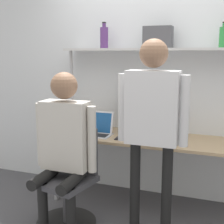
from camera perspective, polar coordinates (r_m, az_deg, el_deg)
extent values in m
plane|color=#4C4C51|center=(3.28, 5.57, -18.86)|extent=(12.00, 12.00, 0.00)
cube|color=silver|center=(3.52, 8.73, 6.24)|extent=(8.00, 0.06, 2.70)
cube|color=tan|center=(3.30, 7.25, -4.94)|extent=(2.15, 0.62, 0.03)
cylinder|color=#A5A5AA|center=(3.55, -10.27, -10.21)|extent=(0.05, 0.05, 0.72)
cylinder|color=#A5A5AA|center=(3.96, -6.62, -7.87)|extent=(0.05, 0.05, 0.72)
cube|color=silver|center=(3.33, 8.24, 11.28)|extent=(2.04, 0.29, 0.02)
cylinder|color=#B2B2B7|center=(3.75, -7.24, -1.42)|extent=(0.04, 0.04, 1.67)
cylinder|color=black|center=(3.45, 5.89, -3.84)|extent=(0.22, 0.22, 0.01)
cylinder|color=black|center=(3.44, 5.90, -3.09)|extent=(0.06, 0.06, 0.08)
cube|color=black|center=(3.40, 6.01, 0.75)|extent=(0.55, 0.01, 0.41)
cube|color=navy|center=(3.39, 5.98, 0.73)|extent=(0.53, 0.02, 0.38)
cube|color=silver|center=(3.37, -3.19, -4.19)|extent=(0.35, 0.25, 0.01)
cube|color=black|center=(3.35, -3.31, -4.17)|extent=(0.30, 0.13, 0.00)
cube|color=silver|center=(3.42, -2.62, -1.84)|extent=(0.35, 0.08, 0.24)
cube|color=#194C8C|center=(3.41, -2.66, -1.89)|extent=(0.31, 0.06, 0.21)
cube|color=black|center=(3.24, 1.39, -4.76)|extent=(0.07, 0.15, 0.01)
cube|color=black|center=(3.24, 1.39, -4.67)|extent=(0.06, 0.13, 0.00)
cylinder|color=black|center=(3.15, -8.31, -19.63)|extent=(0.56, 0.56, 0.06)
cylinder|color=#4C4C51|center=(3.05, -8.43, -16.08)|extent=(0.06, 0.06, 0.38)
cube|color=#3F3F44|center=(2.96, -8.54, -12.39)|extent=(0.54, 0.54, 0.05)
cube|color=#3F3F44|center=(3.02, -6.08, -6.77)|extent=(0.41, 0.12, 0.45)
cylinder|color=black|center=(2.99, -12.50, -16.94)|extent=(0.09, 0.09, 0.49)
cylinder|color=black|center=(2.86, -7.55, -18.09)|extent=(0.09, 0.09, 0.49)
cylinder|color=black|center=(2.89, -12.41, -11.62)|extent=(0.10, 0.38, 0.10)
cylinder|color=black|center=(2.76, -7.40, -12.56)|extent=(0.10, 0.38, 0.10)
cube|color=beige|center=(2.85, -8.49, -4.25)|extent=(0.43, 0.20, 0.62)
cylinder|color=beige|center=(2.98, -12.88, -4.02)|extent=(0.08, 0.08, 0.59)
cylinder|color=beige|center=(2.74, -3.69, -5.06)|extent=(0.08, 0.08, 0.59)
sphere|color=#8C664C|center=(2.76, -8.75, 4.80)|extent=(0.24, 0.24, 0.24)
cylinder|color=black|center=(2.86, 4.21, -13.76)|extent=(0.09, 0.09, 0.87)
cylinder|color=black|center=(2.81, 9.94, -14.42)|extent=(0.09, 0.09, 0.87)
cube|color=silver|center=(2.61, 7.42, 0.80)|extent=(0.43, 0.20, 0.61)
cylinder|color=silver|center=(2.68, 1.94, 0.83)|extent=(0.08, 0.08, 0.58)
cylinder|color=silver|center=(2.57, 13.12, 0.12)|extent=(0.08, 0.08, 0.58)
sphere|color=#8C664C|center=(2.57, 7.66, 10.59)|extent=(0.23, 0.23, 0.23)
cylinder|color=#2D8C3F|center=(3.26, 19.78, 12.71)|extent=(0.09, 0.09, 0.19)
cylinder|color=#593372|center=(3.50, -1.44, 13.39)|extent=(0.09, 0.09, 0.22)
cylinder|color=#593372|center=(3.51, -1.45, 15.56)|extent=(0.04, 0.04, 0.04)
cylinder|color=black|center=(3.51, -1.46, 16.02)|extent=(0.04, 0.04, 0.01)
cube|color=#4C4C51|center=(3.33, 8.41, 13.38)|extent=(0.29, 0.16, 0.22)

